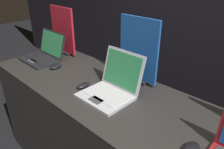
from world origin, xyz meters
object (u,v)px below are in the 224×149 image
Objects in this scene: laptop_middle at (112,86)px; mouse_front at (56,67)px; laptop_front at (44,53)px; mouse_back at (191,149)px; promo_stand_front at (63,32)px; mouse_middle at (83,85)px; promo_stand_middle at (138,52)px.

mouse_front is at bearing -177.54° from laptop_middle.
laptop_front is 3.26× the size of mouse_back.
promo_stand_front reaches higher than mouse_front.
laptop_middle is (0.92, -0.25, -0.16)m from promo_stand_front.
mouse_back is (1.57, -0.36, -0.21)m from promo_stand_front.
mouse_back is (1.57, -0.13, -0.04)m from laptop_front.
laptop_front is at bearing 179.12° from laptop_middle.
laptop_middle reaches higher than mouse_middle.
laptop_front is 0.26m from mouse_front.
laptop_front is at bearing -90.00° from promo_stand_front.
laptop_front reaches higher than mouse_front.
laptop_middle is 0.66m from mouse_back.
laptop_front is 3.18× the size of mouse_front.
mouse_back is at bearing -4.72° from laptop_front.
promo_stand_middle reaches higher than laptop_front.
laptop_middle is at bearing -14.98° from promo_stand_front.
mouse_middle is at bearing -24.91° from promo_stand_front.
promo_stand_front is at bearing 165.02° from laptop_middle.
promo_stand_middle is 4.30× the size of mouse_back.
laptop_middle is at bearing 2.46° from mouse_front.
mouse_front and mouse_middle have the same top height.
laptop_middle is 0.24m from mouse_middle.
promo_stand_front reaches higher than mouse_back.
laptop_front is at bearing 172.49° from mouse_middle.
mouse_front is 1.03× the size of mouse_back.
laptop_front is 3.44× the size of mouse_middle.
mouse_middle is at bearing -6.30° from mouse_front.
mouse_back is at bearing -10.09° from laptop_middle.
mouse_back is (0.87, -0.04, 0.00)m from mouse_middle.
promo_stand_middle is (0.92, 0.27, 0.18)m from laptop_front.
promo_stand_front is 0.94× the size of promo_stand_middle.
laptop_middle is 3.27× the size of mouse_middle.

